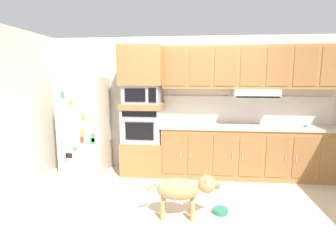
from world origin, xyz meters
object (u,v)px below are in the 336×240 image
object	(u,v)px
built_in_oven	(143,125)
dog_food_bowl	(220,211)
dog	(184,189)
refrigerator	(85,126)
screwdriver	(306,126)
microwave	(142,94)

from	to	relation	value
built_in_oven	dog_food_bowl	size ratio (longest dim) A/B	3.50
dog	refrigerator	bearing A→B (deg)	139.28
built_in_oven	dog_food_bowl	distance (m)	2.10
refrigerator	dog_food_bowl	size ratio (longest dim) A/B	8.80
refrigerator	screwdriver	xyz separation A→B (m)	(3.91, 0.06, 0.05)
built_in_oven	dog_food_bowl	world-z (taller)	built_in_oven
microwave	dog	size ratio (longest dim) A/B	0.68
refrigerator	dog_food_bowl	bearing A→B (deg)	-29.51
dog	screwdriver	bearing A→B (deg)	34.91
refrigerator	screwdriver	distance (m)	3.91
built_in_oven	microwave	world-z (taller)	microwave
microwave	dog_food_bowl	distance (m)	2.39
built_in_oven	screwdriver	world-z (taller)	built_in_oven
screwdriver	dog_food_bowl	distance (m)	2.27
dog_food_bowl	screwdriver	bearing A→B (deg)	42.06
built_in_oven	microwave	xyz separation A→B (m)	(0.00, -0.00, 0.56)
refrigerator	dog	distance (m)	2.46
dog_food_bowl	refrigerator	bearing A→B (deg)	150.49
screwdriver	dog	size ratio (longest dim) A/B	0.18
screwdriver	dog	distance (m)	2.60
screwdriver	built_in_oven	bearing A→B (deg)	179.81
microwave	screwdriver	size ratio (longest dim) A/B	3.83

